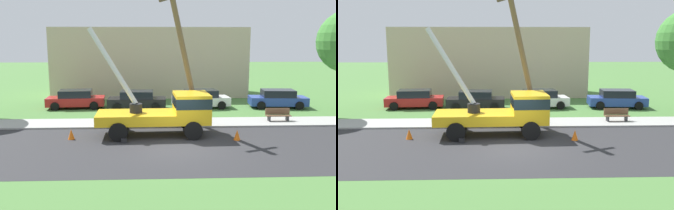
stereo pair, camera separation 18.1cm
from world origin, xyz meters
TOP-DOWN VIEW (x-y plane):
  - ground_plane at (0.00, 12.00)m, footprint 120.00×120.00m
  - road_asphalt at (0.00, 0.00)m, footprint 80.00×8.25m
  - sidewalk_strip at (0.00, 5.39)m, footprint 80.00×2.53m
  - utility_truck at (-0.38, 2.57)m, footprint 6.84×3.21m
  - leaning_utility_pole at (0.63, 4.16)m, footprint 2.78×2.06m
  - traffic_cone_ahead at (3.24, 1.27)m, footprint 0.36×0.36m
  - traffic_cone_behind at (-5.61, 1.81)m, footprint 0.36×0.36m
  - traffic_cone_curbside at (0.82, 3.83)m, footprint 0.36×0.36m
  - parked_sedan_red at (-7.23, 11.12)m, footprint 4.52×2.23m
  - parked_sedan_black at (-2.42, 10.42)m, footprint 4.45×2.10m
  - parked_sedan_white at (2.55, 10.80)m, footprint 4.53×2.24m
  - parked_sedan_blue at (8.62, 10.65)m, footprint 4.54×2.26m
  - park_bench at (6.87, 5.46)m, footprint 1.60×0.45m
  - lowrise_building_backdrop at (-1.43, 18.49)m, footprint 18.00×6.00m

SIDE VIEW (x-z plane):
  - ground_plane at x=0.00m, z-range 0.00..0.00m
  - road_asphalt at x=0.00m, z-range 0.00..0.01m
  - sidewalk_strip at x=0.00m, z-range 0.00..0.10m
  - traffic_cone_ahead at x=3.24m, z-range 0.00..0.56m
  - traffic_cone_behind at x=-5.61m, z-range 0.00..0.56m
  - traffic_cone_curbside at x=0.82m, z-range 0.00..0.56m
  - park_bench at x=6.87m, z-range 0.01..0.91m
  - parked_sedan_red at x=-7.23m, z-range 0.00..1.42m
  - parked_sedan_black at x=-2.42m, z-range 0.00..1.42m
  - parked_sedan_white at x=2.55m, z-range 0.00..1.42m
  - parked_sedan_blue at x=8.62m, z-range 0.00..1.42m
  - utility_truck at x=-0.38m, z-range -1.58..4.40m
  - lowrise_building_backdrop at x=-1.43m, z-range 0.00..6.40m
  - leaning_utility_pole at x=0.63m, z-range 0.11..8.85m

